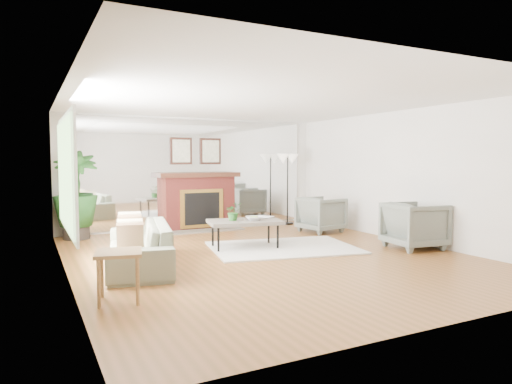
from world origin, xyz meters
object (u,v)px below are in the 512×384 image
armchair_back (321,214)px  coffee_table (245,223)px  fireplace (199,200)px  floor_lamp (288,164)px  potted_ficus (75,192)px  armchair_front (415,225)px  side_table (119,259)px  sofa (139,245)px

armchair_back → coffee_table: bearing=104.7°
fireplace → floor_lamp: size_ratio=1.21×
coffee_table → potted_ficus: (-2.54, 2.37, 0.47)m
fireplace → potted_ficus: 2.62m
fireplace → floor_lamp: 2.32m
fireplace → armchair_back: (2.21, -1.59, -0.28)m
coffee_table → armchair_back: armchair_back is taller
armchair_front → potted_ficus: potted_ficus is taller
coffee_table → armchair_back: (2.27, 0.94, -0.08)m
fireplace → coffee_table: bearing=-91.4°
coffee_table → side_table: 3.27m
armchair_back → armchair_front: armchair_front is taller
sofa → armchair_front: armchair_front is taller
sofa → armchair_front: 4.69m
floor_lamp → armchair_front: bearing=-83.2°
fireplace → sofa: 3.70m
sofa → floor_lamp: floor_lamp is taller
coffee_table → sofa: (-1.96, -0.55, -0.14)m
armchair_back → armchair_front: bearing=-178.1°
potted_ficus → floor_lamp: size_ratio=1.03×
sofa → side_table: 1.64m
armchair_back → side_table: size_ratio=1.43×
armchair_front → fireplace: bearing=41.5°
sofa → armchair_back: armchair_back is taller
fireplace → sofa: (-2.02, -3.08, -0.34)m
potted_ficus → coffee_table: bearing=-43.0°
armchair_front → floor_lamp: (-0.43, 3.62, 1.04)m
side_table → floor_lamp: floor_lamp is taller
side_table → armchair_front: bearing=8.4°
sofa → armchair_back: bearing=120.5°
armchair_front → sofa: bearing=88.0°
fireplace → side_table: (-2.58, -4.62, -0.19)m
sofa → floor_lamp: bearing=135.2°
fireplace → potted_ficus: fireplace is taller
sofa → armchair_back: 4.49m
coffee_table → floor_lamp: floor_lamp is taller
fireplace → sofa: fireplace is taller
coffee_table → potted_ficus: size_ratio=0.78×
sofa → floor_lamp: size_ratio=1.28×
side_table → potted_ficus: potted_ficus is taller
sofa → side_table: size_ratio=3.70×
side_table → potted_ficus: bearing=90.3°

